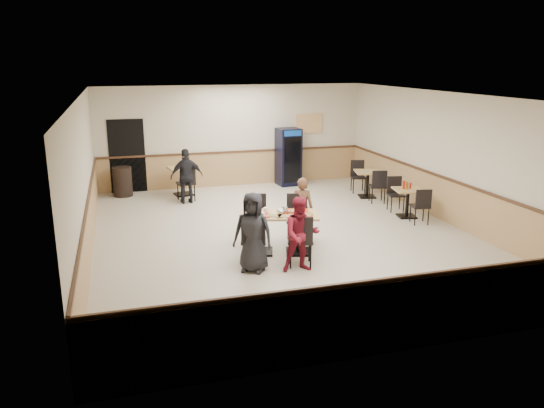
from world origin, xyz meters
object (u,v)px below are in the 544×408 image
object	(u,v)px
diner_woman_left	(253,232)
diner_man_opposite	(302,208)
main_table	(279,227)
side_table_far	(368,180)
trash_bin	(123,182)
side_table_near	(408,199)
back_table	(183,177)
pepsi_cooler	(288,157)
diner_woman_right	(301,234)
lone_diner	(187,176)

from	to	relation	value
diner_woman_left	diner_man_opposite	size ratio (longest dim) A/B	1.10
main_table	side_table_far	bearing A→B (deg)	60.62
trash_bin	side_table_near	bearing A→B (deg)	-31.74
side_table_near	trash_bin	xyz separation A→B (m)	(-6.58, 4.07, -0.05)
back_table	diner_woman_left	bearing A→B (deg)	-85.07
diner_woman_left	trash_bin	xyz separation A→B (m)	(-2.15, 6.32, -0.32)
side_table_far	back_table	xyz separation A→B (m)	(-4.88, 1.68, 0.04)
back_table	pepsi_cooler	xyz separation A→B (m)	(3.25, 0.39, 0.33)
diner_woman_right	diner_man_opposite	xyz separation A→B (m)	(0.62, 1.73, -0.03)
side_table_far	back_table	world-z (taller)	back_table
diner_woman_right	diner_man_opposite	size ratio (longest dim) A/B	1.04
trash_bin	back_table	bearing A→B (deg)	-12.06
main_table	diner_woman_right	distance (m)	1.00
pepsi_cooler	lone_diner	bearing A→B (deg)	-162.88
side_table_far	trash_bin	world-z (taller)	trash_bin
diner_woman_right	side_table_near	size ratio (longest dim) A/B	1.81
lone_diner	side_table_far	world-z (taller)	lone_diner
pepsi_cooler	trash_bin	xyz separation A→B (m)	(-4.88, -0.04, -0.45)
diner_man_opposite	main_table	bearing A→B (deg)	71.32
side_table_far	pepsi_cooler	distance (m)	2.67
diner_woman_left	diner_woman_right	size ratio (longest dim) A/B	1.06
diner_woman_right	pepsi_cooler	distance (m)	6.88
diner_woman_left	diner_woman_right	distance (m)	0.86
diner_woman_left	back_table	distance (m)	6.00
back_table	pepsi_cooler	world-z (taller)	pepsi_cooler
back_table	trash_bin	xyz separation A→B (m)	(-1.64, 0.35, -0.12)
side_table_far	trash_bin	bearing A→B (deg)	162.71
main_table	trash_bin	size ratio (longest dim) A/B	2.01
diner_woman_left	lone_diner	distance (m)	5.09
main_table	lone_diner	size ratio (longest dim) A/B	1.14
main_table	pepsi_cooler	distance (m)	5.98
back_table	trash_bin	bearing A→B (deg)	167.94
diner_woman_right	pepsi_cooler	bearing A→B (deg)	79.56
diner_woman_right	lone_diner	xyz separation A→B (m)	(-1.34, 5.31, 0.04)
diner_woman_left	lone_diner	size ratio (longest dim) A/B	1.00
diner_woman_left	pepsi_cooler	size ratio (longest dim) A/B	0.84
side_table_far	pepsi_cooler	xyz separation A→B (m)	(-1.64, 2.07, 0.37)
diner_woman_right	lone_diner	distance (m)	5.48
trash_bin	lone_diner	bearing A→B (deg)	-37.40
diner_woman_right	diner_man_opposite	world-z (taller)	diner_woman_right
lone_diner	side_table_far	bearing A→B (deg)	167.68
diner_woman_left	diner_woman_right	xyz separation A→B (m)	(0.83, -0.24, -0.04)
lone_diner	trash_bin	xyz separation A→B (m)	(-1.64, 1.25, -0.32)
diner_woman_right	diner_woman_left	bearing A→B (deg)	169.26
diner_man_opposite	trash_bin	xyz separation A→B (m)	(-3.60, 4.84, -0.25)
main_table	back_table	world-z (taller)	main_table
diner_man_opposite	lone_diner	size ratio (longest dim) A/B	0.91
diner_woman_right	back_table	xyz separation A→B (m)	(-1.34, 6.21, -0.16)
side_table_near	trash_bin	size ratio (longest dim) A/B	0.92
lone_diner	side_table_far	distance (m)	4.95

